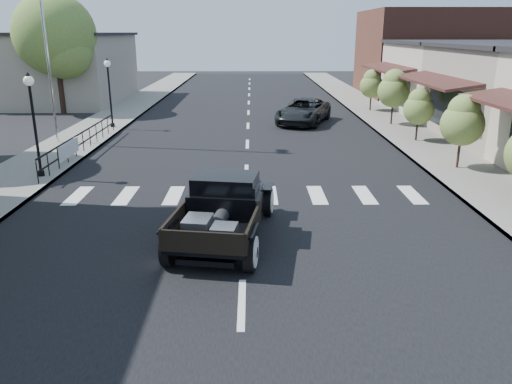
{
  "coord_description": "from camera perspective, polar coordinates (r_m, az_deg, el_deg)",
  "views": [
    {
      "loc": [
        0.21,
        -11.86,
        5.23
      ],
      "look_at": [
        0.33,
        1.3,
        1.0
      ],
      "focal_mm": 35.0,
      "sensor_mm": 36.0,
      "label": 1
    }
  ],
  "objects": [
    {
      "name": "sidewalk_right",
      "position": [
        28.58,
        16.48,
        6.69
      ],
      "size": [
        3.0,
        80.0,
        0.15
      ],
      "primitive_type": "cube",
      "color": "gray",
      "rests_on": "ground"
    },
    {
      "name": "small_tree_c",
      "position": [
        25.71,
        18.04,
        8.31
      ],
      "size": [
        1.46,
        1.46,
        2.44
      ],
      "primitive_type": null,
      "color": "olive",
      "rests_on": "sidewalk_right"
    },
    {
      "name": "small_tree_b",
      "position": [
        20.92,
        22.4,
        6.26
      ],
      "size": [
        1.65,
        1.65,
        2.75
      ],
      "primitive_type": null,
      "color": "olive",
      "rests_on": "sidewalk_right"
    },
    {
      "name": "lamp_post_c",
      "position": [
        29.11,
        -16.36,
        10.8
      ],
      "size": [
        0.36,
        0.36,
        3.76
      ],
      "primitive_type": null,
      "color": "black",
      "rests_on": "sidewalk_left"
    },
    {
      "name": "far_building_right",
      "position": [
        46.49,
        19.35,
        14.72
      ],
      "size": [
        11.0,
        10.0,
        7.0
      ],
      "primitive_type": "cube",
      "color": "brown",
      "rests_on": "ground"
    },
    {
      "name": "road_markings",
      "position": [
        22.48,
        -1.03,
        4.36
      ],
      "size": [
        12.0,
        60.0,
        0.06
      ],
      "primitive_type": null,
      "color": "silver",
      "rests_on": "ground"
    },
    {
      "name": "road",
      "position": [
        27.37,
        -0.95,
        6.81
      ],
      "size": [
        14.0,
        80.0,
        0.02
      ],
      "primitive_type": "cube",
      "color": "black",
      "rests_on": "ground"
    },
    {
      "name": "storefront_far",
      "position": [
        37.07,
        23.53,
        11.77
      ],
      "size": [
        10.0,
        9.0,
        4.5
      ],
      "primitive_type": "cube",
      "color": "beige",
      "rests_on": "ground"
    },
    {
      "name": "big_tree_far",
      "position": [
        36.2,
        -21.79,
        14.42
      ],
      "size": [
        5.25,
        5.25,
        7.71
      ],
      "primitive_type": null,
      "color": "#5B7733",
      "rests_on": "ground"
    },
    {
      "name": "low_building_left",
      "position": [
        42.75,
        -21.93,
        12.91
      ],
      "size": [
        10.0,
        12.0,
        5.0
      ],
      "primitive_type": "cube",
      "color": "#A19987",
      "rests_on": "ground"
    },
    {
      "name": "second_car",
      "position": [
        30.23,
        5.45,
        9.16
      ],
      "size": [
        4.07,
        5.73,
        1.45
      ],
      "primitive_type": "imported",
      "rotation": [
        0.0,
        0.0,
        -0.35
      ],
      "color": "black",
      "rests_on": "ground"
    },
    {
      "name": "hotrod_pickup",
      "position": [
        13.0,
        -3.65,
        -1.84
      ],
      "size": [
        3.07,
        5.31,
        1.74
      ],
      "primitive_type": null,
      "rotation": [
        0.0,
        0.0,
        -0.15
      ],
      "color": "black",
      "rests_on": "ground"
    },
    {
      "name": "small_tree_d",
      "position": [
        30.0,
        15.4,
        10.33
      ],
      "size": [
        1.8,
        1.8,
        2.99
      ],
      "primitive_type": null,
      "color": "olive",
      "rests_on": "sidewalk_right"
    },
    {
      "name": "railing",
      "position": [
        23.57,
        -19.18,
        5.62
      ],
      "size": [
        0.08,
        10.0,
        1.0
      ],
      "primitive_type": null,
      "color": "black",
      "rests_on": "sidewalk_left"
    },
    {
      "name": "lamp_post_b",
      "position": [
        19.76,
        -23.97,
        6.96
      ],
      "size": [
        0.36,
        0.36,
        3.76
      ],
      "primitive_type": null,
      "color": "black",
      "rests_on": "sidewalk_left"
    },
    {
      "name": "sidewalk_left",
      "position": [
        28.71,
        -18.29,
        6.57
      ],
      "size": [
        3.0,
        80.0,
        0.15
      ],
      "primitive_type": "cube",
      "color": "gray",
      "rests_on": "ground"
    },
    {
      "name": "banner",
      "position": [
        21.74,
        -20.53,
        3.97
      ],
      "size": [
        0.04,
        2.2,
        0.6
      ],
      "primitive_type": null,
      "color": "silver",
      "rests_on": "sidewalk_left"
    },
    {
      "name": "ground",
      "position": [
        12.97,
        -1.4,
        -5.98
      ],
      "size": [
        120.0,
        120.0,
        0.0
      ],
      "primitive_type": "plane",
      "color": "black",
      "rests_on": "ground"
    },
    {
      "name": "small_tree_e",
      "position": [
        35.18,
        13.04,
        11.21
      ],
      "size": [
        1.57,
        1.57,
        2.62
      ],
      "primitive_type": null,
      "color": "olive",
      "rests_on": "sidewalk_right"
    }
  ]
}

